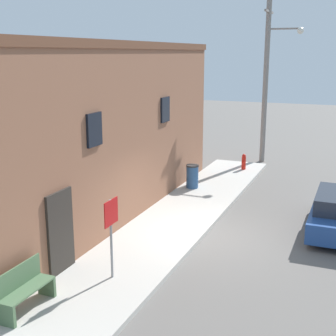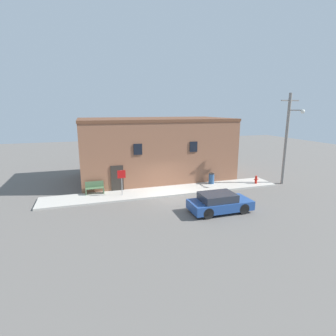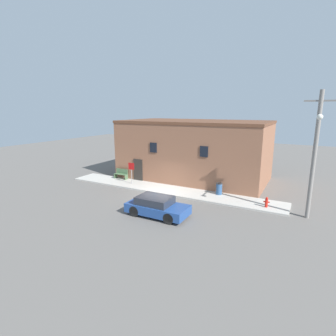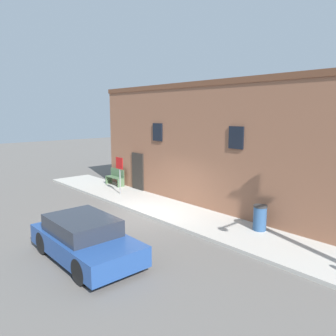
{
  "view_description": "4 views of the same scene",
  "coord_description": "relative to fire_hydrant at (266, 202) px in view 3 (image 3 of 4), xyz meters",
  "views": [
    {
      "loc": [
        -12.72,
        -4.03,
        5.44
      ],
      "look_at": [
        0.11,
        1.26,
        2.0
      ],
      "focal_mm": 50.0,
      "sensor_mm": 36.0,
      "label": 1
    },
    {
      "loc": [
        -6.12,
        -18.27,
        6.6
      ],
      "look_at": [
        0.11,
        1.26,
        2.0
      ],
      "focal_mm": 28.0,
      "sensor_mm": 36.0,
      "label": 2
    },
    {
      "loc": [
        10.33,
        -17.74,
        6.83
      ],
      "look_at": [
        0.11,
        1.26,
        2.0
      ],
      "focal_mm": 28.0,
      "sensor_mm": 36.0,
      "label": 3
    },
    {
      "loc": [
        10.78,
        -8.23,
        4.44
      ],
      "look_at": [
        0.11,
        1.26,
        2.0
      ],
      "focal_mm": 35.0,
      "sensor_mm": 36.0,
      "label": 4
    }
  ],
  "objects": [
    {
      "name": "fire_hydrant",
      "position": [
        0.0,
        0.0,
        0.0
      ],
      "size": [
        0.41,
        0.2,
        0.73
      ],
      "color": "red",
      "rests_on": "sidewalk"
    },
    {
      "name": "utility_pole",
      "position": [
        2.55,
        -0.44,
        3.78
      ],
      "size": [
        1.8,
        1.8,
        7.97
      ],
      "color": "gray",
      "rests_on": "ground"
    },
    {
      "name": "stop_sign",
      "position": [
        -11.83,
        0.39,
        1.0
      ],
      "size": [
        0.62,
        0.06,
        1.96
      ],
      "color": "gray",
      "rests_on": "sidewalk"
    },
    {
      "name": "ground_plane",
      "position": [
        -8.2,
        -0.78,
        -0.5
      ],
      "size": [
        80.0,
        80.0,
        0.0
      ],
      "primitive_type": "plane",
      "color": "#66605B"
    },
    {
      "name": "parked_car",
      "position": [
        -6.18,
        -4.62,
        0.13
      ],
      "size": [
        4.08,
        1.86,
        1.28
      ],
      "color": "black",
      "rests_on": "ground"
    },
    {
      "name": "brick_building",
      "position": [
        -7.82,
        5.56,
        2.39
      ],
      "size": [
        14.07,
        7.76,
        5.78
      ],
      "color": "#8E5B42",
      "rests_on": "ground"
    },
    {
      "name": "sidewalk",
      "position": [
        -8.2,
        0.48,
        -0.43
      ],
      "size": [
        19.44,
        2.53,
        0.14
      ],
      "color": "#BCB7AD",
      "rests_on": "ground"
    },
    {
      "name": "trash_bin",
      "position": [
        -3.8,
        1.19,
        0.11
      ],
      "size": [
        0.5,
        0.5,
        0.94
      ],
      "color": "#2D517F",
      "rests_on": "sidewalk"
    },
    {
      "name": "bench",
      "position": [
        -13.82,
        1.39,
        0.1
      ],
      "size": [
        1.4,
        0.44,
        0.97
      ],
      "color": "#4C6B47",
      "rests_on": "sidewalk"
    }
  ]
}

